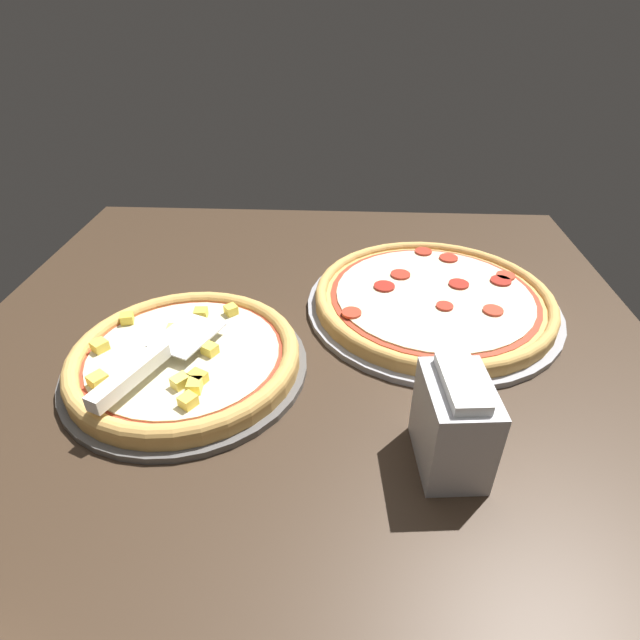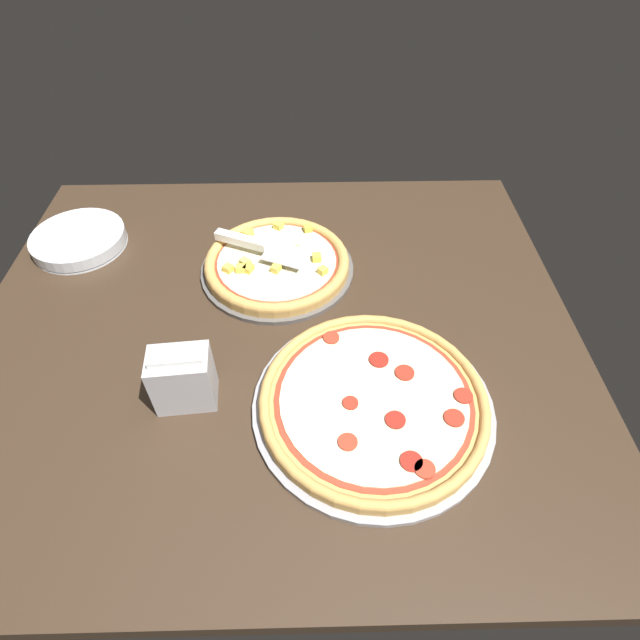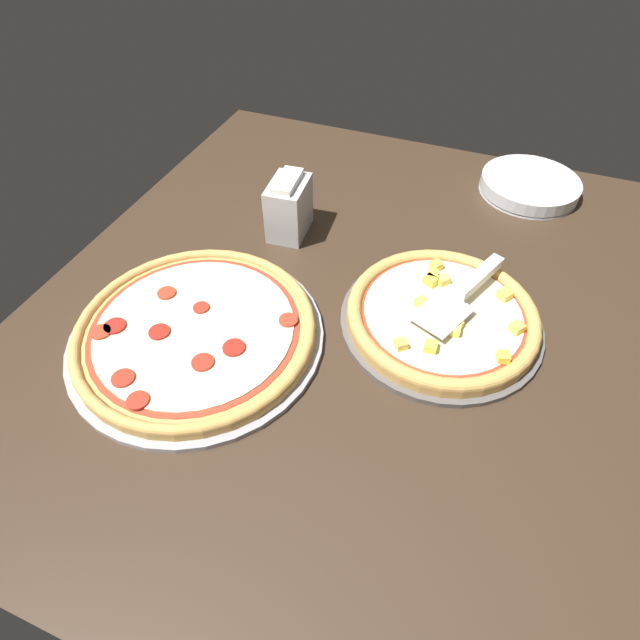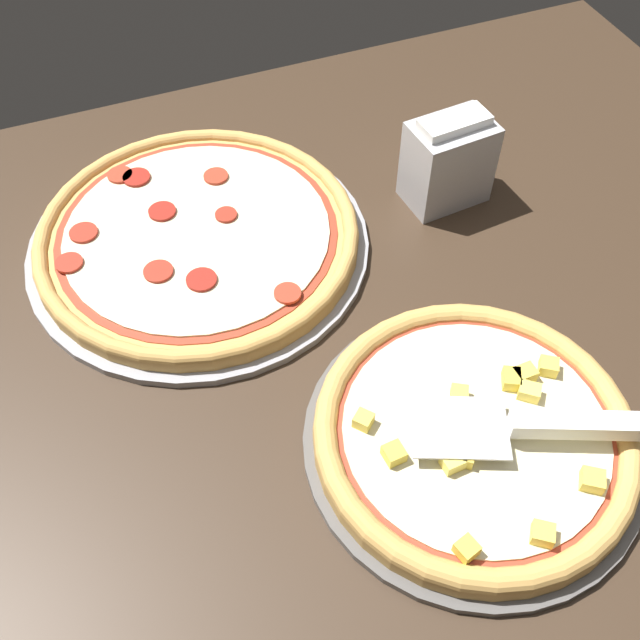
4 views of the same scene
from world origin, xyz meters
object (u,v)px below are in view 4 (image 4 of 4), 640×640
at_px(pizza_back, 197,235).
at_px(serving_spatula, 550,425).
at_px(pizza_front, 472,434).
at_px(napkin_holder, 448,161).

xyz_separation_m(pizza_back, serving_spatula, (0.24, -0.41, 0.03)).
bearing_deg(serving_spatula, pizza_back, 120.57).
height_order(pizza_front, napkin_holder, napkin_holder).
height_order(pizza_front, pizza_back, pizza_front).
xyz_separation_m(pizza_front, napkin_holder, (0.15, 0.35, 0.04)).
height_order(pizza_front, serving_spatula, serving_spatula).
distance_m(pizza_front, serving_spatula, 0.08).
distance_m(pizza_back, serving_spatula, 0.48).
distance_m(pizza_back, napkin_holder, 0.33).
bearing_deg(napkin_holder, serving_spatula, -103.11).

